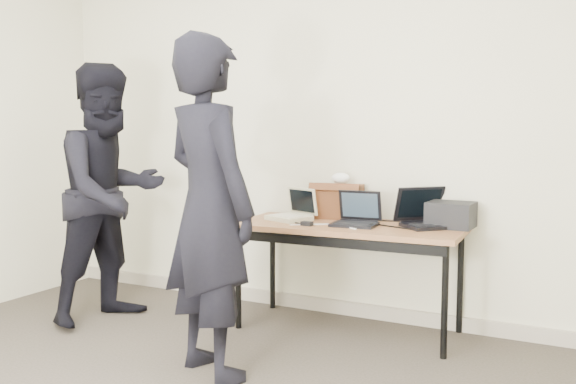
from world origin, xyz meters
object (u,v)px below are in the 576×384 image
Objects in this scene: person_typist at (209,207)px; desk at (348,233)px; leather_satchel at (337,200)px; person_observer at (111,193)px; laptop_right at (427,217)px; equipment_box at (451,215)px; laptop_beige at (292,214)px; laptop_center at (356,217)px.

desk is at bearing -87.24° from person_typist.
leather_satchel is 0.21× the size of person_observer.
person_typist reaches higher than desk.
desk is 1.14m from person_typist.
desk is at bearing -59.02° from leather_satchel.
equipment_box is at bearing -36.81° from laptop_right.
leather_satchel is 1.28m from person_typist.
equipment_box is (0.63, 0.19, 0.14)m from desk.
laptop_right is (0.90, 0.15, 0.01)m from laptop_beige.
leather_satchel is at bearing 125.46° from desk.
person_typist is at bearing -170.97° from laptop_right.
laptop_center is at bearing 6.39° from desk.
laptop_center is 0.65× the size of laptop_right.
laptop_center is 1.08× the size of equipment_box.
equipment_box is 0.15× the size of person_typist.
person_observer reaches higher than laptop_beige.
laptop_beige is 1.07m from equipment_box.
laptop_beige is at bearing -52.34° from person_observer.
equipment_box is (0.81, -0.04, -0.05)m from leather_satchel.
leather_satchel is at bearing 130.08° from laptop_right.
laptop_beige is at bearing 173.77° from laptop_center.
laptop_beige reaches higher than equipment_box.
laptop_center is 0.17× the size of person_observer.
laptop_beige is 0.19× the size of person_typist.
leather_satchel reaches higher than laptop_beige.
laptop_right is at bearing 30.25° from laptop_beige.
person_typist is (0.03, -1.05, 0.17)m from laptop_beige.
leather_satchel is at bearing -49.33° from person_observer.
person_typist is at bearing -106.95° from leather_satchel.
laptop_center reaches higher than equipment_box.
laptop_right is at bearing -102.37° from person_typist.
equipment_box is (0.57, 0.18, 0.03)m from laptop_center.
leather_satchel is (-0.23, 0.22, 0.08)m from laptop_center.
laptop_right is at bearing 16.11° from laptop_center.
desk is 0.34m from leather_satchel.
person_observer is (-1.18, 0.51, -0.03)m from person_typist.
person_typist is 1.03× the size of person_observer.
person_typist reaches higher than equipment_box.
laptop_center is at bearing -89.67° from person_typist.
desk is 0.85× the size of person_observer.
equipment_box reaches higher than desk.
laptop_right is at bearing 16.72° from desk.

